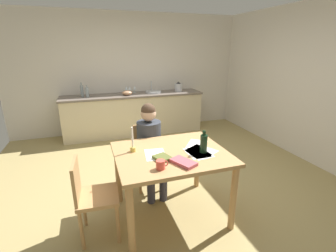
% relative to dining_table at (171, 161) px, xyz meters
% --- Properties ---
extents(ground_plane, '(5.20, 5.20, 0.04)m').
position_rel_dining_table_xyz_m(ground_plane, '(0.14, 0.67, -0.70)').
color(ground_plane, tan).
extents(wall_back, '(5.20, 0.12, 2.60)m').
position_rel_dining_table_xyz_m(wall_back, '(0.14, 3.27, 0.62)').
color(wall_back, silver).
rests_on(wall_back, ground).
extents(wall_right, '(0.12, 5.20, 2.60)m').
position_rel_dining_table_xyz_m(wall_right, '(2.74, 0.67, 0.62)').
color(wall_right, silver).
rests_on(wall_right, ground).
extents(kitchen_counter, '(3.05, 0.64, 0.90)m').
position_rel_dining_table_xyz_m(kitchen_counter, '(0.14, 2.91, -0.23)').
color(kitchen_counter, beige).
rests_on(kitchen_counter, ground).
extents(dining_table, '(1.20, 1.00, 0.79)m').
position_rel_dining_table_xyz_m(dining_table, '(0.00, 0.00, 0.00)').
color(dining_table, tan).
rests_on(dining_table, ground).
extents(chair_at_table, '(0.40, 0.40, 0.86)m').
position_rel_dining_table_xyz_m(chair_at_table, '(-0.08, 0.74, -0.20)').
color(chair_at_table, tan).
rests_on(chair_at_table, ground).
extents(person_seated, '(0.32, 0.59, 1.19)m').
position_rel_dining_table_xyz_m(person_seated, '(-0.08, 0.59, -0.00)').
color(person_seated, '#333842').
rests_on(person_seated, ground).
extents(chair_side_empty, '(0.43, 0.43, 0.86)m').
position_rel_dining_table_xyz_m(chair_side_empty, '(-0.86, -0.07, -0.20)').
color(chair_side_empty, tan).
rests_on(chair_side_empty, ground).
extents(coffee_mug, '(0.12, 0.08, 0.09)m').
position_rel_dining_table_xyz_m(coffee_mug, '(-0.21, -0.32, 0.16)').
color(coffee_mug, '#D84C3F').
rests_on(coffee_mug, dining_table).
extents(candlestick, '(0.06, 0.06, 0.28)m').
position_rel_dining_table_xyz_m(candlestick, '(-0.39, 0.15, 0.19)').
color(candlestick, gold).
rests_on(candlestick, dining_table).
extents(book_magazine, '(0.19, 0.20, 0.03)m').
position_rel_dining_table_xyz_m(book_magazine, '(-0.14, -0.14, 0.13)').
color(book_magazine, brown).
rests_on(book_magazine, dining_table).
extents(book_cookery, '(0.24, 0.29, 0.03)m').
position_rel_dining_table_xyz_m(book_cookery, '(0.02, -0.30, 0.13)').
color(book_cookery, '#B35059').
rests_on(book_cookery, dining_table).
extents(paper_letter, '(0.22, 0.30, 0.00)m').
position_rel_dining_table_xyz_m(paper_letter, '(0.26, -0.11, 0.11)').
color(paper_letter, white).
rests_on(paper_letter, dining_table).
extents(paper_bill, '(0.25, 0.32, 0.00)m').
position_rel_dining_table_xyz_m(paper_bill, '(0.28, -0.12, 0.11)').
color(paper_bill, white).
rests_on(paper_bill, dining_table).
extents(paper_envelope, '(0.33, 0.36, 0.00)m').
position_rel_dining_table_xyz_m(paper_envelope, '(0.34, -0.07, 0.11)').
color(paper_envelope, white).
rests_on(paper_envelope, dining_table).
extents(paper_receipt, '(0.35, 0.36, 0.00)m').
position_rel_dining_table_xyz_m(paper_receipt, '(0.36, 0.10, 0.11)').
color(paper_receipt, white).
rests_on(paper_receipt, dining_table).
extents(paper_notice, '(0.25, 0.32, 0.00)m').
position_rel_dining_table_xyz_m(paper_notice, '(-0.18, -0.01, 0.11)').
color(paper_notice, white).
rests_on(paper_notice, dining_table).
extents(wine_bottle_on_table, '(0.08, 0.08, 0.25)m').
position_rel_dining_table_xyz_m(wine_bottle_on_table, '(0.33, -0.12, 0.22)').
color(wine_bottle_on_table, black).
rests_on(wine_bottle_on_table, dining_table).
extents(sink_unit, '(0.36, 0.36, 0.24)m').
position_rel_dining_table_xyz_m(sink_unit, '(0.59, 2.91, 0.24)').
color(sink_unit, '#B2B7BC').
rests_on(sink_unit, kitchen_counter).
extents(bottle_oil, '(0.06, 0.06, 0.29)m').
position_rel_dining_table_xyz_m(bottle_oil, '(-0.91, 2.93, 0.34)').
color(bottle_oil, '#8C999E').
rests_on(bottle_oil, kitchen_counter).
extents(bottle_vinegar, '(0.07, 0.07, 0.25)m').
position_rel_dining_table_xyz_m(bottle_vinegar, '(-0.81, 2.85, 0.33)').
color(bottle_vinegar, '#8C999E').
rests_on(bottle_vinegar, kitchen_counter).
extents(mixing_bowl, '(0.21, 0.21, 0.10)m').
position_rel_dining_table_xyz_m(mixing_bowl, '(-0.01, 2.83, 0.27)').
color(mixing_bowl, tan).
rests_on(mixing_bowl, kitchen_counter).
extents(stovetop_kettle, '(0.18, 0.18, 0.22)m').
position_rel_dining_table_xyz_m(stovetop_kettle, '(1.19, 2.91, 0.32)').
color(stovetop_kettle, '#B7BABF').
rests_on(stovetop_kettle, kitchen_counter).
extents(wine_glass_near_sink, '(0.07, 0.07, 0.15)m').
position_rel_dining_table_xyz_m(wine_glass_near_sink, '(0.20, 3.06, 0.33)').
color(wine_glass_near_sink, silver).
rests_on(wine_glass_near_sink, kitchen_counter).
extents(wine_glass_by_kettle, '(0.07, 0.07, 0.15)m').
position_rel_dining_table_xyz_m(wine_glass_by_kettle, '(0.08, 3.06, 0.33)').
color(wine_glass_by_kettle, silver).
rests_on(wine_glass_by_kettle, kitchen_counter).
extents(wine_glass_back_left, '(0.07, 0.07, 0.15)m').
position_rel_dining_table_xyz_m(wine_glass_back_left, '(0.01, 3.06, 0.33)').
color(wine_glass_back_left, silver).
rests_on(wine_glass_back_left, kitchen_counter).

